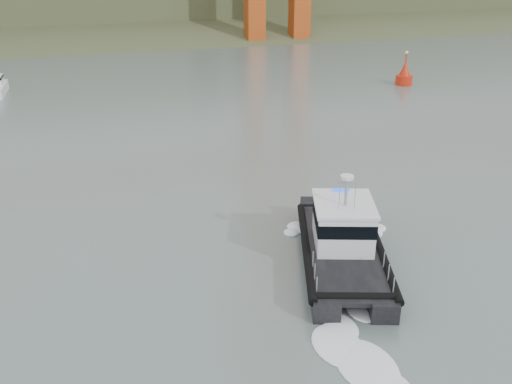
% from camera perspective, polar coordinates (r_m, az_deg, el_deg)
% --- Properties ---
extents(ground, '(400.00, 400.00, 0.00)m').
position_cam_1_polar(ground, '(27.34, 9.61, -11.95)').
color(ground, slate).
rests_on(ground, ground).
extents(patrol_boat, '(6.98, 11.35, 5.18)m').
position_cam_1_polar(patrol_boat, '(30.58, 8.67, -4.84)').
color(patrol_boat, black).
rests_on(patrol_boat, ground).
extents(nav_buoy, '(2.03, 2.03, 4.23)m').
position_cam_1_polar(nav_buoy, '(71.61, 14.62, 11.22)').
color(nav_buoy, red).
rests_on(nav_buoy, ground).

